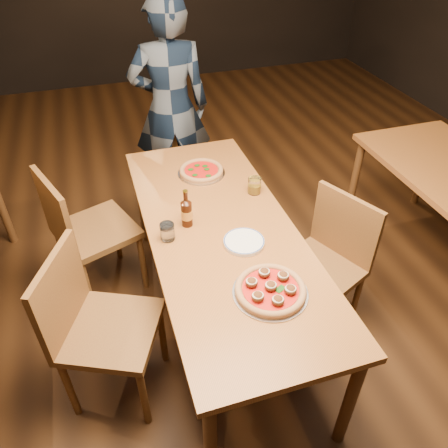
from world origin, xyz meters
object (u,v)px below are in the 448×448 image
object	(u,v)px
pizza_margherita	(201,171)
water_glass	(167,232)
amber_glass	(254,185)
pizza_meatball	(270,289)
chair_main_sw	(96,229)
beer_bottle	(187,213)
chair_main_nw	(111,329)
chair_end	(178,167)
table_main	(221,238)
diner	(171,108)
chair_main_e	(318,269)
plate_stack	(244,242)

from	to	relation	value
pizza_margherita	water_glass	world-z (taller)	water_glass
amber_glass	pizza_meatball	bearing A→B (deg)	-105.38
chair_main_sw	beer_bottle	xyz separation A→B (m)	(0.51, -0.45, 0.34)
chair_main_nw	chair_end	xyz separation A→B (m)	(0.70, 1.59, -0.08)
table_main	amber_glass	bearing A→B (deg)	43.19
table_main	amber_glass	xyz separation A→B (m)	(0.30, 0.28, 0.12)
pizza_margherita	beer_bottle	bearing A→B (deg)	-113.36
chair_end	water_glass	size ratio (longest dim) A/B	8.35
table_main	water_glass	size ratio (longest dim) A/B	20.53
chair_end	water_glass	xyz separation A→B (m)	(-0.32, -1.29, 0.39)
diner	chair_main_sw	bearing A→B (deg)	57.77
chair_main_nw	pizza_margherita	world-z (taller)	chair_main_nw
table_main	chair_main_e	size ratio (longest dim) A/B	2.14
chair_main_e	chair_main_nw	bearing A→B (deg)	-109.75
chair_main_sw	chair_end	bearing A→B (deg)	-63.67
pizza_meatball	water_glass	size ratio (longest dim) A/B	3.66
table_main	amber_glass	size ratio (longest dim) A/B	19.79
beer_bottle	amber_glass	xyz separation A→B (m)	(0.47, 0.19, -0.03)
pizza_meatball	pizza_margherita	world-z (taller)	pizza_meatball
plate_stack	diner	world-z (taller)	diner
table_main	water_glass	distance (m)	0.32
chair_main_sw	amber_glass	world-z (taller)	chair_main_sw
amber_glass	chair_main_nw	bearing A→B (deg)	-149.31
pizza_meatball	beer_bottle	world-z (taller)	beer_bottle
chair_main_nw	plate_stack	bearing A→B (deg)	-54.68
water_glass	diner	distance (m)	1.48
table_main	chair_main_nw	world-z (taller)	chair_main_nw
plate_stack	diner	bearing A→B (deg)	91.87
table_main	diner	distance (m)	1.45
chair_main_sw	beer_bottle	distance (m)	0.76
plate_stack	diner	xyz separation A→B (m)	(-0.05, 1.60, 0.09)
chair_main_nw	water_glass	size ratio (longest dim) A/B	10.05
diner	pizza_margherita	bearing A→B (deg)	97.26
pizza_meatball	beer_bottle	bearing A→B (deg)	111.87
chair_main_nw	chair_end	size ratio (longest dim) A/B	1.20
chair_main_e	plate_stack	bearing A→B (deg)	-119.99
beer_bottle	pizza_margherita	bearing A→B (deg)	66.64
pizza_meatball	plate_stack	world-z (taller)	pizza_meatball
chair_end	chair_main_e	bearing A→B (deg)	-66.44
chair_main_sw	diner	xyz separation A→B (m)	(0.71, 0.90, 0.36)
pizza_margherita	water_glass	distance (m)	0.68
chair_end	diner	xyz separation A→B (m)	(0.01, 0.15, 0.45)
beer_bottle	table_main	bearing A→B (deg)	-27.87
table_main	pizza_margherita	bearing A→B (deg)	85.60
amber_glass	table_main	bearing A→B (deg)	-136.81
chair_main_e	pizza_meatball	bearing A→B (deg)	-78.87
plate_stack	beer_bottle	world-z (taller)	beer_bottle
chair_main_nw	chair_main_sw	world-z (taller)	chair_main_sw
table_main	pizza_meatball	xyz separation A→B (m)	(0.08, -0.53, 0.10)
chair_main_sw	diner	bearing A→B (deg)	-58.76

